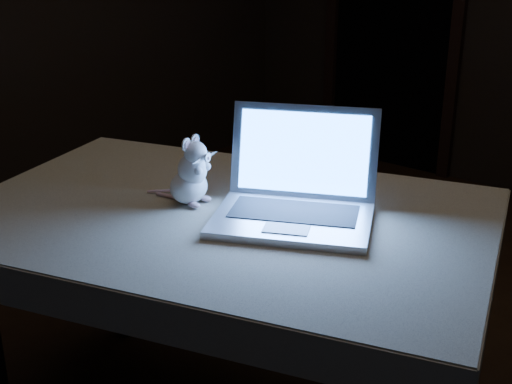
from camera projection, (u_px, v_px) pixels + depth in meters
The scene contains 6 objects.
floor at pixel (305, 372), 2.68m from camera, with size 5.00×5.00×0.00m, color black.
doorway at pixel (394, 16), 4.74m from camera, with size 1.06×0.36×2.13m, color black, non-canonical shape.
table at pixel (224, 326), 2.25m from camera, with size 1.50×0.96×0.80m, color black, non-canonical shape.
tablecloth at pixel (244, 227), 2.13m from camera, with size 1.61×1.08×0.12m, color beige, non-canonical shape.
laptop at pixel (293, 174), 1.95m from camera, with size 0.46×0.40×0.31m, color silver, non-canonical shape.
plush_mouse at pixel (188, 170), 2.13m from camera, with size 0.16×0.16×0.22m, color white, non-canonical shape.
Camera 1 is at (1.29, -1.85, 1.62)m, focal length 48.00 mm.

